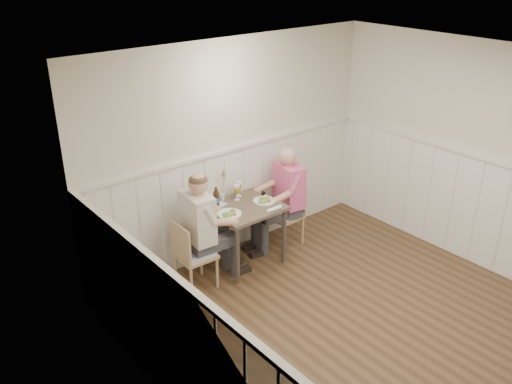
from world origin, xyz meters
The scene contains 16 objects.
ground_plane centered at (0.00, 0.00, 0.00)m, with size 4.50×4.50×0.00m, color #422D1B.
room_shell centered at (0.00, 0.00, 1.52)m, with size 4.04×4.54×2.60m.
wainscot centered at (0.00, 0.69, 0.69)m, with size 4.00×4.49×1.34m.
dining_table centered at (-0.15, 1.84, 0.64)m, with size 0.80×0.70×0.75m.
chair_right centered at (0.57, 1.88, 0.44)m, with size 0.38×0.38×0.81m.
chair_left centered at (-0.93, 1.79, 0.45)m, with size 0.40×0.40×0.82m.
man_in_pink centered at (0.51, 1.86, 0.56)m, with size 0.67×0.48×1.33m.
diner_cream centered at (-0.78, 1.81, 0.57)m, with size 0.65×0.45×1.36m.
plate_man centered at (0.09, 1.79, 0.77)m, with size 0.26×0.26×0.07m.
plate_diner centered at (-0.43, 1.77, 0.77)m, with size 0.27×0.27×0.07m.
beer_glass_a centered at (-0.04, 2.10, 0.88)m, with size 0.08×0.08×0.19m.
beer_glass_b centered at (-0.12, 2.03, 0.88)m, with size 0.08×0.08×0.19m.
beer_bottle centered at (-0.42, 2.02, 0.86)m, with size 0.07×0.07×0.25m.
rolled_napkin centered at (0.04, 1.54, 0.77)m, with size 0.20×0.05×0.04m.
grass_vase centered at (-0.26, 2.12, 0.93)m, with size 0.05×0.05×0.41m.
gingham_mat centered at (-0.42, 2.07, 0.75)m, with size 0.31×0.27×0.01m.
Camera 1 is at (-3.60, -2.59, 3.52)m, focal length 38.00 mm.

